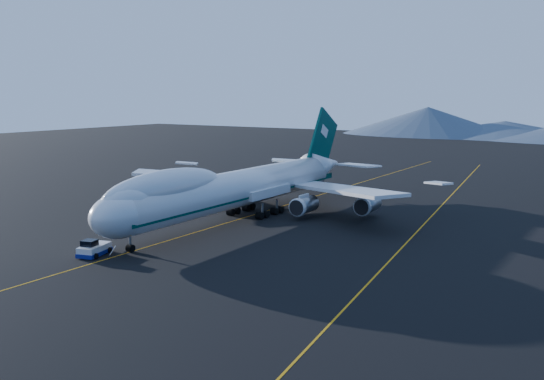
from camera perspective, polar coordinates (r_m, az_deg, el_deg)
The scene contains 5 objects.
ground at distance 108.67m, azimuth -3.19°, elevation -2.79°, with size 500.00×500.00×0.00m, color black.
taxiway_line_main at distance 108.67m, azimuth -3.19°, elevation -2.78°, with size 0.25×220.00×0.01m, color orange.
taxiway_line_side at distance 104.10m, azimuth 13.73°, elevation -3.56°, with size 0.25×200.00×0.01m, color orange.
boeing_747 at distance 107.65m, azimuth -3.21°, elevation 0.25°, with size 59.62×72.43×19.37m.
pushback_tug at distance 88.41m, azimuth -16.37°, elevation -5.45°, with size 4.01×5.72×2.27m.
Camera 1 is at (61.74, -86.59, 22.38)m, focal length 40.00 mm.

